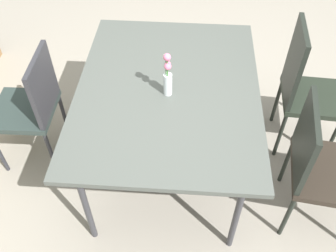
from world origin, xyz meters
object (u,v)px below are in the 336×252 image
at_px(chair_near_left, 321,163).
at_px(chair_near_right, 303,86).
at_px(dining_table, 168,93).
at_px(chair_far_side, 32,104).
at_px(flower_vase, 168,75).

height_order(chair_near_left, chair_near_right, chair_near_right).
relative_size(dining_table, chair_far_side, 1.61).
relative_size(chair_near_right, flower_vase, 3.37).
relative_size(chair_far_side, flower_vase, 3.03).
relative_size(dining_table, flower_vase, 4.88).
height_order(dining_table, chair_near_right, chair_near_right).
bearing_deg(dining_table, chair_far_side, 86.42).
distance_m(dining_table, chair_near_right, 0.98).
relative_size(chair_near_left, flower_vase, 3.06).
height_order(chair_near_right, chair_far_side, chair_near_right).
height_order(chair_near_left, flower_vase, flower_vase).
height_order(dining_table, chair_far_side, chair_far_side).
xyz_separation_m(dining_table, chair_near_left, (-0.31, -0.91, -0.21)).
height_order(chair_near_left, chair_far_side, chair_near_left).
distance_m(dining_table, flower_vase, 0.19).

